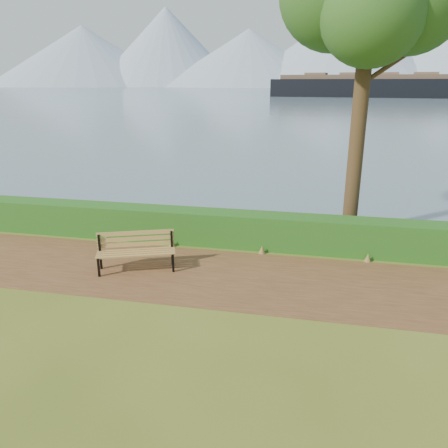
# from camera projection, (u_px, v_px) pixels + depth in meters

# --- Properties ---
(ground) EXTENTS (140.00, 140.00, 0.00)m
(ground) POSITION_uv_depth(u_px,v_px,m) (188.00, 279.00, 10.89)
(ground) COLOR #4F5B1A
(ground) RESTS_ON ground
(path) EXTENTS (40.00, 3.40, 0.01)m
(path) POSITION_uv_depth(u_px,v_px,m) (191.00, 274.00, 11.17)
(path) COLOR #50311B
(path) RESTS_ON ground
(hedge) EXTENTS (32.00, 0.85, 1.00)m
(hedge) POSITION_uv_depth(u_px,v_px,m) (212.00, 227.00, 13.15)
(hedge) COLOR #1A4F16
(hedge) RESTS_ON ground
(water) EXTENTS (700.00, 510.00, 0.00)m
(water) POSITION_uv_depth(u_px,v_px,m) (315.00, 90.00, 252.67)
(water) COLOR slate
(water) RESTS_ON ground
(mountains) EXTENTS (585.00, 190.00, 70.00)m
(mountains) POSITION_uv_depth(u_px,v_px,m) (308.00, 54.00, 381.66)
(mountains) COLOR #8598B1
(mountains) RESTS_ON ground
(bench) EXTENTS (2.06, 1.24, 1.00)m
(bench) POSITION_uv_depth(u_px,v_px,m) (136.00, 248.00, 11.29)
(bench) COLOR black
(bench) RESTS_ON ground
(cargo_ship) EXTENTS (75.43, 21.61, 22.63)m
(cargo_ship) POSITION_uv_depth(u_px,v_px,m) (405.00, 86.00, 130.85)
(cargo_ship) COLOR black
(cargo_ship) RESTS_ON ground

